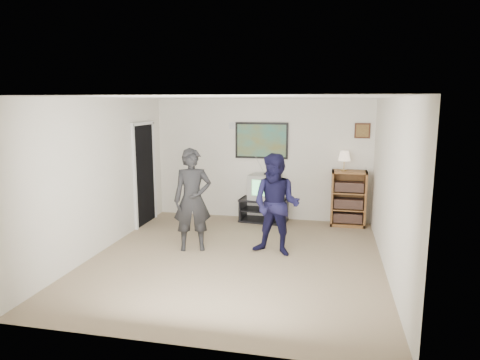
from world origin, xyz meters
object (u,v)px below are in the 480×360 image
at_px(person_short, 276,205).
at_px(crt_television, 265,187).
at_px(person_tall, 193,200).
at_px(media_stand, 264,210).
at_px(bookshelf, 348,198).

bearing_deg(person_short, crt_television, 115.97).
bearing_deg(person_tall, person_short, -16.59).
distance_m(media_stand, person_tall, 2.22).
height_order(media_stand, crt_television, crt_television).
bearing_deg(bookshelf, crt_television, -178.28).
relative_size(bookshelf, person_tall, 0.65).
height_order(bookshelf, person_short, person_short).
relative_size(media_stand, bookshelf, 0.91).
height_order(crt_television, person_short, person_short).
xyz_separation_m(crt_television, person_short, (0.47, -1.88, 0.09)).
xyz_separation_m(bookshelf, person_tall, (-2.57, -1.99, 0.30)).
relative_size(media_stand, crt_television, 1.68).
distance_m(media_stand, bookshelf, 1.72).
xyz_separation_m(crt_television, bookshelf, (1.66, 0.05, -0.18)).
height_order(bookshelf, person_tall, person_tall).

